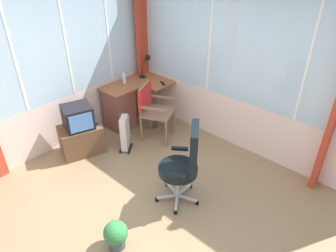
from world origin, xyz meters
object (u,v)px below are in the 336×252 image
at_px(tv_remote, 163,83).
at_px(spray_bottle, 124,78).
at_px(desk, 121,106).
at_px(office_chair, 185,161).
at_px(potted_plant, 116,234).
at_px(wooden_armchair, 150,104).
at_px(space_heater, 125,132).
at_px(desk_lamp, 147,62).
at_px(tv_on_stand, 81,132).

height_order(tv_remote, spray_bottle, spray_bottle).
xyz_separation_m(desk, spray_bottle, (0.19, 0.09, 0.46)).
distance_m(tv_remote, office_chair, 2.05).
relative_size(office_chair, potted_plant, 3.16).
height_order(wooden_armchair, space_heater, wooden_armchair).
height_order(desk_lamp, tv_remote, desk_lamp).
xyz_separation_m(tv_remote, tv_on_stand, (-1.57, 0.31, -0.41)).
distance_m(tv_remote, potted_plant, 2.87).
distance_m(desk, potted_plant, 2.63).
height_order(desk, tv_remote, tv_remote).
xyz_separation_m(desk, wooden_armchair, (0.12, -0.62, 0.20)).
xyz_separation_m(wooden_armchair, office_chair, (-0.79, -1.40, 0.01)).
bearing_deg(desk_lamp, space_heater, -151.95).
relative_size(desk_lamp, tv_on_stand, 0.51).
bearing_deg(spray_bottle, office_chair, -112.15).
height_order(desk, desk_lamp, desk_lamp).
bearing_deg(tv_on_stand, desk_lamp, 4.66).
bearing_deg(wooden_armchair, desk, 101.23).
height_order(space_heater, potted_plant, space_heater).
bearing_deg(desk, potted_plant, -131.97).
height_order(spray_bottle, wooden_armchair, spray_bottle).
relative_size(desk, tv_on_stand, 1.37).
distance_m(tv_remote, tv_on_stand, 1.65).
bearing_deg(wooden_armchair, tv_on_stand, 155.53).
relative_size(tv_remote, wooden_armchair, 0.16).
xyz_separation_m(spray_bottle, space_heater, (-0.62, -0.68, -0.56)).
xyz_separation_m(desk_lamp, tv_remote, (-0.05, -0.44, -0.27)).
distance_m(spray_bottle, potted_plant, 2.90).
bearing_deg(desk, office_chair, -108.25).
distance_m(desk, space_heater, 0.73).
distance_m(spray_bottle, space_heater, 1.07).
bearing_deg(potted_plant, wooden_armchair, 35.20).
bearing_deg(potted_plant, desk, 48.03).
bearing_deg(spray_bottle, wooden_armchair, -95.54).
xyz_separation_m(desk_lamp, tv_on_stand, (-1.62, -0.13, -0.68)).
xyz_separation_m(desk, space_heater, (-0.42, -0.59, -0.10)).
height_order(tv_remote, space_heater, tv_remote).
height_order(tv_remote, potted_plant, tv_remote).
distance_m(wooden_armchair, potted_plant, 2.33).
bearing_deg(space_heater, tv_on_stand, 139.46).
relative_size(desk_lamp, wooden_armchair, 0.44).
xyz_separation_m(desk_lamp, office_chair, (-1.34, -2.03, -0.41)).
height_order(desk, space_heater, desk).
xyz_separation_m(office_chair, space_heater, (0.24, 1.44, -0.32)).
relative_size(wooden_armchair, office_chair, 0.85).
bearing_deg(tv_on_stand, potted_plant, -113.84).
distance_m(office_chair, potted_plant, 1.17).
bearing_deg(office_chair, wooden_armchair, 60.54).
bearing_deg(tv_on_stand, desk, 8.11).
distance_m(spray_bottle, tv_on_stand, 1.27).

